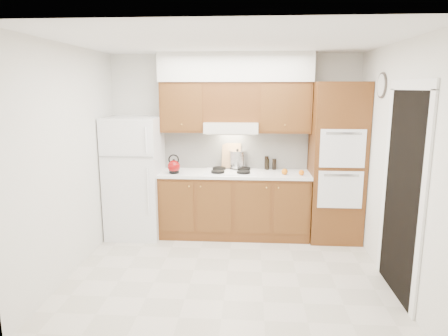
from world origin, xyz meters
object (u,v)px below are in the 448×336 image
Objects in this scene: oven_cabinet at (336,163)px; stock_pot at (237,159)px; fridge at (135,177)px; kettle at (174,167)px.

stock_pot is at bearing 170.52° from oven_cabinet.
fridge is 9.75× the size of kettle.
oven_cabinet is 1.40m from stock_pot.
stock_pot is at bearing 43.70° from kettle.
stock_pot is at bearing 10.31° from fridge.
fridge is at bearing -179.30° from oven_cabinet.
fridge is 2.86m from oven_cabinet.
fridge is 0.78× the size of oven_cabinet.
kettle is (0.58, -0.08, 0.18)m from fridge.
oven_cabinet reaches higher than kettle.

